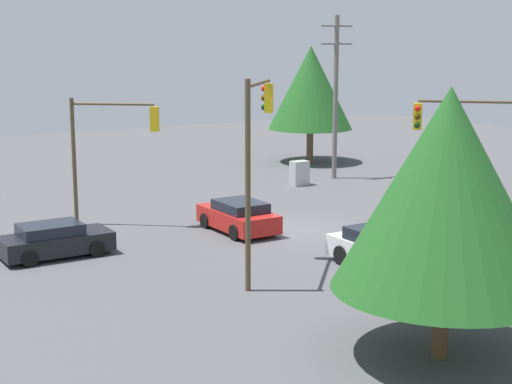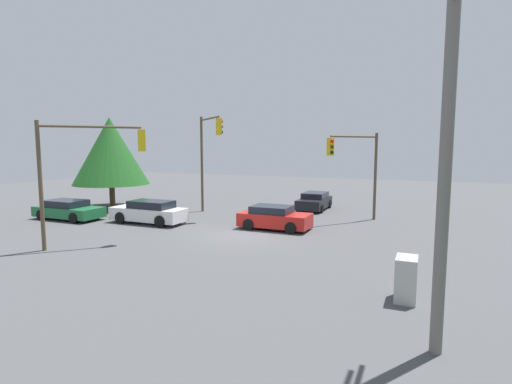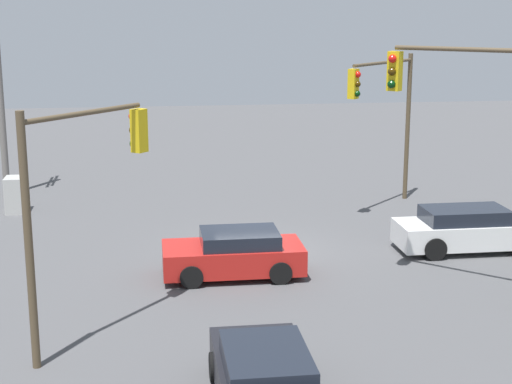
% 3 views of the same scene
% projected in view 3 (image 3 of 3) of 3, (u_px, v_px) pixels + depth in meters
% --- Properties ---
extents(ground_plane, '(80.00, 80.00, 0.00)m').
position_uv_depth(ground_plane, '(257.00, 253.00, 25.00)').
color(ground_plane, '#4C4C4F').
extents(sedan_white, '(1.86, 4.79, 1.42)m').
position_uv_depth(sedan_white, '(469.00, 230.00, 25.13)').
color(sedan_white, silver).
rests_on(sedan_white, ground_plane).
extents(sedan_red, '(2.00, 4.05, 1.34)m').
position_uv_depth(sedan_red, '(234.00, 254.00, 22.74)').
color(sedan_red, red).
rests_on(sedan_red, ground_plane).
extents(sedan_dark, '(4.08, 1.95, 1.29)m').
position_uv_depth(sedan_dark, '(265.00, 378.00, 15.12)').
color(sedan_dark, black).
rests_on(sedan_dark, ground_plane).
extents(traffic_signal_main, '(3.50, 3.45, 5.90)m').
position_uv_depth(traffic_signal_main, '(387.00, 103.00, 29.86)').
color(traffic_signal_main, brown).
rests_on(traffic_signal_main, ground_plane).
extents(traffic_signal_cross, '(3.12, 2.63, 5.59)m').
position_uv_depth(traffic_signal_cross, '(79.00, 181.00, 17.46)').
color(traffic_signal_cross, brown).
rests_on(traffic_signal_cross, ground_plane).
extents(traffic_signal_aux, '(2.93, 3.17, 6.85)m').
position_uv_depth(traffic_signal_aux, '(478.00, 127.00, 19.90)').
color(traffic_signal_aux, brown).
rests_on(traffic_signal_aux, ground_plane).
extents(electrical_cabinet, '(0.98, 0.63, 1.38)m').
position_uv_depth(electrical_cabinet, '(14.00, 195.00, 29.89)').
color(electrical_cabinet, '#B2B2AD').
rests_on(electrical_cabinet, ground_plane).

